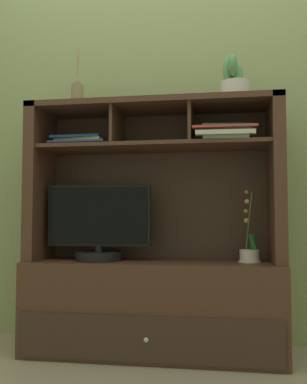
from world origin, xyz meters
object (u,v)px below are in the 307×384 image
Objects in this scene: magazine_stack_left at (81,143)px; diffuser_bottle at (77,95)px; media_console at (154,274)px; potted_succulent at (234,84)px; tv_monitor at (99,228)px; magazine_stack_centre at (225,134)px; potted_orchid at (249,252)px.

diffuser_bottle is at bearing -143.32° from magazine_stack_left.
media_console is 1.08m from potted_succulent.
magazine_stack_left is at bearing 177.83° from media_console.
magazine_stack_centre is (0.66, -0.02, 0.48)m from tv_monitor.
tv_monitor is 0.79m from potted_orchid.
media_console reaches higher than magazine_stack_centre.
tv_monitor is 0.82m from magazine_stack_centre.
diffuser_bottle reaches higher than magazine_stack_left.
diffuser_bottle is at bearing 164.51° from tv_monitor.
tv_monitor is 0.75m from diffuser_bottle.
media_console is 3.89× the size of diffuser_bottle.
tv_monitor is 2.52× the size of potted_succulent.
tv_monitor is 1.73× the size of magazine_stack_centre.
diffuser_bottle is at bearing 179.57° from potted_orchid.
magazine_stack_centre is at bearing -157.44° from potted_succulent.
magazine_stack_centre is (0.37, -0.06, 0.72)m from media_console.
potted_succulent is (0.83, -0.05, 0.28)m from magazine_stack_left.
diffuser_bottle is (-0.02, -0.02, 0.26)m from magazine_stack_left.
magazine_stack_centre is at bearing -1.69° from tv_monitor.
potted_orchid is at bearing 23.98° from potted_succulent.
magazine_stack_left is 0.26m from diffuser_bottle.
diffuser_bottle reaches higher than tv_monitor.
magazine_stack_centre reaches higher than magazine_stack_left.
tv_monitor is at bearing -15.49° from diffuser_bottle.
magazine_stack_left reaches higher than potted_orchid.
magazine_stack_centre is at bearing -4.16° from diffuser_bottle.
potted_succulent is at bearing -2.44° from diffuser_bottle.
media_console is at bearing -0.02° from diffuser_bottle.
media_console is 5.99× the size of potted_succulent.
potted_succulent is (0.86, -0.04, 0.01)m from diffuser_bottle.
tv_monitor is at bearing 178.31° from magazine_stack_centre.
diffuser_bottle is 1.54× the size of potted_succulent.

